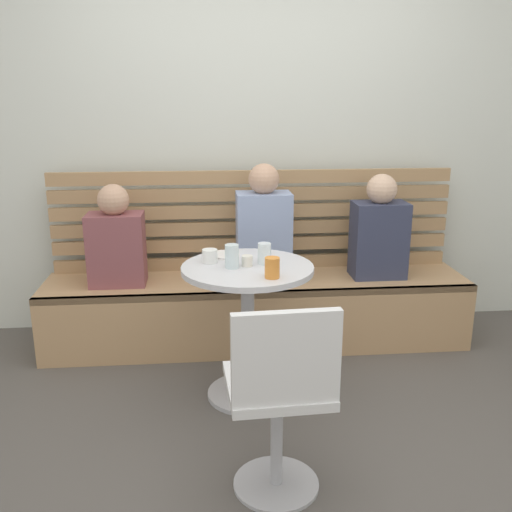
{
  "coord_description": "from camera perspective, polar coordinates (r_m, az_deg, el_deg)",
  "views": [
    {
      "loc": [
        -0.32,
        -2.24,
        1.59
      ],
      "look_at": [
        -0.06,
        0.66,
        0.75
      ],
      "focal_mm": 39.76,
      "sensor_mm": 36.0,
      "label": 1
    }
  ],
  "objects": [
    {
      "name": "plate_small",
      "position": [
        3.07,
        -3.26,
        0.11
      ],
      "size": [
        0.17,
        0.17,
        0.01
      ],
      "primitive_type": "cylinder",
      "color": "white",
      "rests_on": "cafe_table"
    },
    {
      "name": "booth_backrest",
      "position": [
        3.78,
        -0.23,
        3.68
      ],
      "size": [
        2.65,
        0.04,
        0.67
      ],
      "color": "#A68157",
      "rests_on": "booth_bench"
    },
    {
      "name": "white_chair",
      "position": [
        2.26,
        2.44,
        -13.73
      ],
      "size": [
        0.42,
        0.42,
        0.85
      ],
      "color": "#ADADB2",
      "rests_on": "ground"
    },
    {
      "name": "cup_espresso_small",
      "position": [
        2.88,
        -0.9,
        -0.49
      ],
      "size": [
        0.06,
        0.06,
        0.05
      ],
      "primitive_type": "cylinder",
      "color": "silver",
      "rests_on": "cafe_table"
    },
    {
      "name": "cup_tumbler_orange",
      "position": [
        2.69,
        1.64,
        -1.19
      ],
      "size": [
        0.07,
        0.07,
        0.1
      ],
      "primitive_type": "cylinder",
      "color": "orange",
      "rests_on": "cafe_table"
    },
    {
      "name": "ground",
      "position": [
        2.76,
        2.57,
        -19.02
      ],
      "size": [
        8.0,
        8.0,
        0.0
      ],
      "primitive_type": "plane",
      "color": "#514C47"
    },
    {
      "name": "cafe_table",
      "position": [
        2.97,
        -0.85,
        -5.08
      ],
      "size": [
        0.68,
        0.68,
        0.74
      ],
      "color": "#ADADB2",
      "rests_on": "ground"
    },
    {
      "name": "booth_bench",
      "position": [
        3.71,
        0.11,
        -5.54
      ],
      "size": [
        2.7,
        0.52,
        0.44
      ],
      "color": "tan",
      "rests_on": "ground"
    },
    {
      "name": "person_adult",
      "position": [
        3.56,
        0.78,
        2.77
      ],
      "size": [
        0.34,
        0.22,
        0.74
      ],
      "color": "#8C9EC6",
      "rests_on": "booth_bench"
    },
    {
      "name": "cup_ceramic_white",
      "position": [
        2.95,
        -4.67,
        -0.0
      ],
      "size": [
        0.08,
        0.08,
        0.07
      ],
      "primitive_type": "cylinder",
      "color": "white",
      "rests_on": "cafe_table"
    },
    {
      "name": "cup_water_clear",
      "position": [
        2.91,
        0.85,
        0.24
      ],
      "size": [
        0.07,
        0.07,
        0.11
      ],
      "primitive_type": "cylinder",
      "color": "white",
      "rests_on": "cafe_table"
    },
    {
      "name": "cup_glass_tall",
      "position": [
        2.85,
        -2.45,
        -0.02
      ],
      "size": [
        0.07,
        0.07,
        0.12
      ],
      "primitive_type": "cylinder",
      "color": "silver",
      "rests_on": "cafe_table"
    },
    {
      "name": "person_child_left",
      "position": [
        3.71,
        12.29,
        2.37
      ],
      "size": [
        0.34,
        0.22,
        0.67
      ],
      "color": "#333851",
      "rests_on": "booth_bench"
    },
    {
      "name": "person_child_middle",
      "position": [
        3.58,
        -13.89,
        1.46
      ],
      "size": [
        0.34,
        0.22,
        0.63
      ],
      "color": "brown",
      "rests_on": "booth_bench"
    },
    {
      "name": "back_wall",
      "position": [
        3.9,
        -0.5,
        14.02
      ],
      "size": [
        5.2,
        0.1,
        2.9
      ],
      "primitive_type": "cube",
      "color": "silver",
      "rests_on": "ground"
    }
  ]
}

